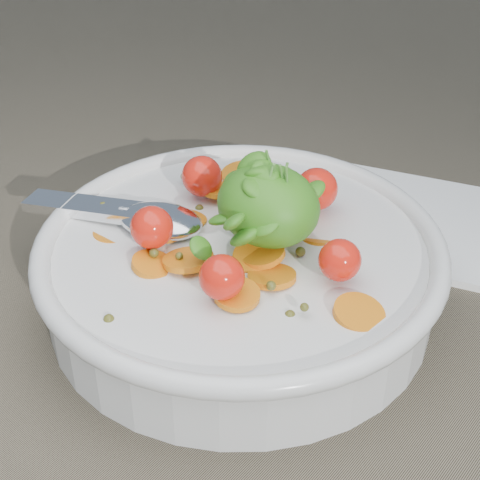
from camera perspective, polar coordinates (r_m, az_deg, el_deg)
The scene contains 3 objects.
ground at distance 0.57m, azimuth 1.29°, elevation -4.26°, with size 6.00×6.00×0.00m, color #746952.
bowl at distance 0.54m, azimuth 0.02°, elevation -2.06°, with size 0.32×0.30×0.13m.
napkin at distance 0.66m, azimuth 13.24°, elevation 1.43°, with size 0.18×0.15×0.01m, color white.
Camera 1 is at (0.27, -0.35, 0.35)m, focal length 55.00 mm.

